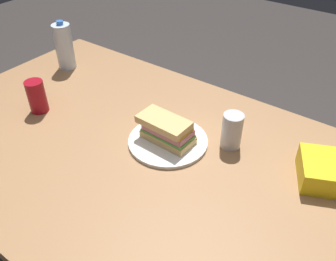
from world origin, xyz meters
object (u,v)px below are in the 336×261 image
at_px(water_bottle_tall, 64,46).
at_px(paper_plate, 168,141).
at_px(dining_table, 161,179).
at_px(sandwich, 167,130).
at_px(soda_can_red, 37,96).
at_px(soda_can_silver, 232,131).

bearing_deg(water_bottle_tall, paper_plate, 166.29).
bearing_deg(dining_table, water_bottle_tall, -19.18).
xyz_separation_m(sandwich, soda_can_red, (0.49, 0.13, 0.01)).
bearing_deg(soda_can_silver, dining_table, 52.73).
bearing_deg(soda_can_silver, soda_can_red, 19.29).
height_order(sandwich, soda_can_silver, soda_can_silver).
bearing_deg(sandwich, dining_table, 113.82).
xyz_separation_m(paper_plate, sandwich, (0.00, 0.00, 0.05)).
distance_m(sandwich, soda_can_silver, 0.21).
relative_size(soda_can_red, water_bottle_tall, 0.57).
distance_m(paper_plate, soda_can_red, 0.52).
distance_m(soda_can_red, soda_can_silver, 0.71).
height_order(dining_table, water_bottle_tall, water_bottle_tall).
bearing_deg(soda_can_silver, water_bottle_tall, -3.94).
height_order(paper_plate, sandwich, sandwich).
height_order(dining_table, sandwich, sandwich).
bearing_deg(dining_table, soda_can_red, 5.13).
distance_m(soda_can_red, water_bottle_tall, 0.35).
height_order(dining_table, soda_can_red, soda_can_red).
xyz_separation_m(water_bottle_tall, soda_can_silver, (-0.85, 0.06, -0.04)).
bearing_deg(soda_can_red, paper_plate, -165.52).
bearing_deg(soda_can_silver, sandwich, 31.35).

